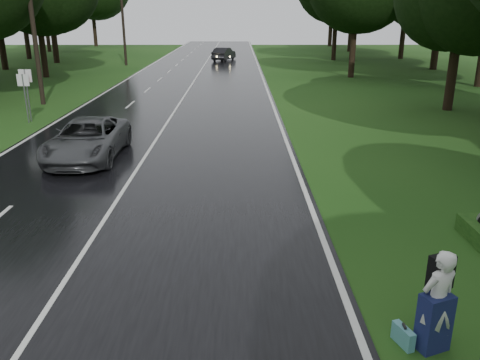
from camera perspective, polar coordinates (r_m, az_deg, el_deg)
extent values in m
plane|color=#224A16|center=(12.04, -18.19, -8.86)|extent=(160.00, 160.00, 0.00)
cube|color=black|center=(30.81, -7.14, 8.69)|extent=(12.00, 140.00, 0.04)
cube|color=silver|center=(30.80, -7.14, 8.73)|extent=(0.12, 140.00, 0.01)
imported|color=#434547|center=(19.85, -17.34, 4.56)|extent=(2.51, 5.39, 1.49)
imported|color=black|center=(59.77, -1.89, 14.47)|extent=(2.83, 4.79, 1.49)
imported|color=silver|center=(8.91, 22.01, -12.96)|extent=(0.79, 0.66, 1.84)
cube|color=#182050|center=(9.12, 21.69, -15.14)|extent=(0.61, 0.51, 1.03)
cube|color=black|center=(8.95, 22.36, -9.86)|extent=(0.47, 0.36, 0.59)
cube|color=teal|center=(9.23, 18.47, -16.87)|extent=(0.29, 0.51, 0.35)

